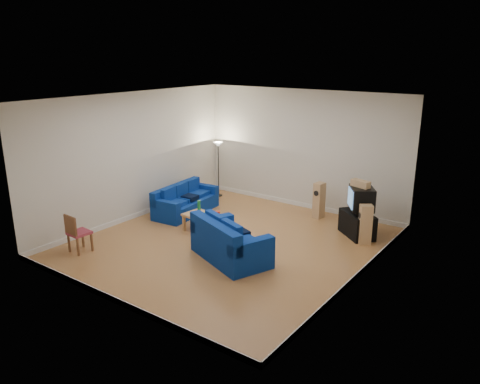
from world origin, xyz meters
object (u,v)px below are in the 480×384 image
Objects in this scene: sofa_loveseat at (228,244)px; coffee_table at (207,218)px; tv_stand at (357,224)px; television at (361,198)px; sofa_three_seat at (184,203)px.

coffee_table is at bearing 167.70° from sofa_loveseat.
television is (0.04, 0.04, 0.63)m from tv_stand.
tv_stand is at bearing 98.98° from sofa_three_seat.
tv_stand is at bearing 81.19° from sofa_loveseat.
sofa_three_seat is 4.60m from television.
sofa_three_seat is at bearing 151.10° from coffee_table.
coffee_table is 3.50m from tv_stand.
coffee_table is at bearing -106.91° from tv_stand.
sofa_loveseat is 3.24m from tv_stand.
television reaches higher than sofa_loveseat.
sofa_three_seat is at bearing 170.20° from sofa_loveseat.
television is (4.40, 1.18, 0.64)m from sofa_three_seat.
coffee_table is at bearing -89.77° from television.
coffee_table is 1.48× the size of television.
coffee_table is at bearing 55.45° from sofa_three_seat.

